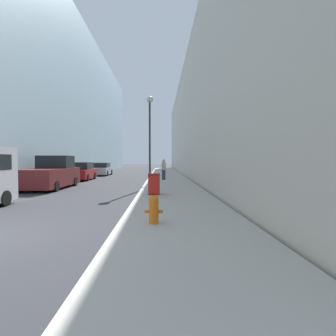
# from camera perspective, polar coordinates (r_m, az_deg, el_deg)

# --- Properties ---
(sidewalk_right) EXTENTS (3.69, 60.00, 0.15)m
(sidewalk_right) POSITION_cam_1_polar(r_m,az_deg,el_deg) (23.97, -0.00, -2.50)
(sidewalk_right) COLOR #B7B2A8
(sidewalk_right) RESTS_ON ground
(building_left_glass) EXTENTS (12.00, 60.00, 18.08)m
(building_left_glass) POSITION_cam_1_polar(r_m,az_deg,el_deg) (35.93, -26.88, 13.12)
(building_left_glass) COLOR #99B7C6
(building_left_glass) RESTS_ON ground
(building_right_stone) EXTENTS (12.00, 60.00, 12.81)m
(building_right_stone) POSITION_cam_1_polar(r_m,az_deg,el_deg) (33.34, 13.57, 9.57)
(building_right_stone) COLOR beige
(building_right_stone) RESTS_ON ground
(fire_hydrant) EXTENTS (0.50, 0.39, 0.77)m
(fire_hydrant) POSITION_cam_1_polar(r_m,az_deg,el_deg) (7.20, -3.13, -8.80)
(fire_hydrant) COLOR orange
(fire_hydrant) RESTS_ON sidewalk_right
(trash_bin) EXTENTS (0.59, 0.60, 1.04)m
(trash_bin) POSITION_cam_1_polar(r_m,az_deg,el_deg) (13.03, -3.05, -3.43)
(trash_bin) COLOR red
(trash_bin) RESTS_ON sidewalk_right
(lamppost) EXTENTS (0.45, 0.45, 5.99)m
(lamppost) POSITION_cam_1_polar(r_m,az_deg,el_deg) (17.83, -4.00, 9.02)
(lamppost) COLOR #2D332D
(lamppost) RESTS_ON sidewalk_right
(pickup_truck) EXTENTS (2.29, 5.43, 2.16)m
(pickup_truck) POSITION_cam_1_polar(r_m,az_deg,el_deg) (18.85, -24.09, -1.30)
(pickup_truck) COLOR #561919
(pickup_truck) RESTS_ON ground
(parked_sedan_near) EXTENTS (1.82, 4.03, 1.64)m
(parked_sedan_near) POSITION_cam_1_polar(r_m,az_deg,el_deg) (25.39, -18.16, -0.82)
(parked_sedan_near) COLOR maroon
(parked_sedan_near) RESTS_ON ground
(parked_sedan_far) EXTENTS (1.95, 4.34, 1.52)m
(parked_sedan_far) POSITION_cam_1_polar(r_m,az_deg,el_deg) (32.42, -14.19, -0.31)
(parked_sedan_far) COLOR #A3A8B2
(parked_sedan_far) RESTS_ON ground
(pedestrian_on_sidewalk) EXTENTS (0.36, 0.23, 1.77)m
(pedestrian_on_sidewalk) POSITION_cam_1_polar(r_m,az_deg,el_deg) (22.50, -0.94, -0.32)
(pedestrian_on_sidewalk) COLOR #2D3347
(pedestrian_on_sidewalk) RESTS_ON sidewalk_right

